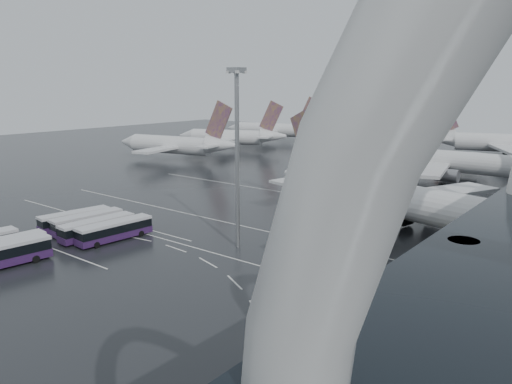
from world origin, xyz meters
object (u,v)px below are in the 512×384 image
Objects in this scene: bus_row_far_b at (1,248)px; bus_row_near_b at (87,222)px; gse_cart_belly_d at (508,258)px; jet_remote_mid at (233,137)px; bus_row_near_d at (115,230)px; airliner_gate_c at (511,144)px; floodlight_mast at (237,137)px; gse_cart_belly_c at (320,234)px; bus_row_near_c at (97,227)px; gse_cart_belly_a at (432,248)px; bus_row_near_a at (75,219)px; airliner_gate_b at (452,162)px; airliner_main at (403,202)px; jet_remote_west at (178,145)px; jet_remote_far at (275,130)px.

bus_row_near_b is at bearing 14.44° from bus_row_far_b.
jet_remote_mid is at bearing 148.01° from gse_cart_belly_d.
bus_row_near_b is 0.98× the size of bus_row_near_d.
bus_row_far_b is (-35.24, -154.69, -3.61)m from airliner_gate_c.
floodlight_mast is 11.73× the size of gse_cart_belly_c.
bus_row_near_c reaches higher than gse_cart_belly_a.
bus_row_near_a is at bearing -153.76° from gse_cart_belly_a.
airliner_gate_b is at bearing 89.62° from gse_cart_belly_c.
bus_row_far_b is (-39.97, -49.78, -3.44)m from airliner_main.
gse_cart_belly_c is at bearing -90.23° from airliner_gate_b.
airliner_main is 48.60m from bus_row_near_d.
jet_remote_west is 81.91m from bus_row_near_b.
jet_remote_mid is 3.36× the size of bus_row_near_b.
airliner_gate_b is 4.24× the size of bus_row_near_d.
airliner_main is at bearing -33.34° from bus_row_far_b.
jet_remote_west is at bearing 84.12° from jet_remote_far.
jet_remote_west is at bearing -165.06° from airliner_gate_b.
jet_remote_west is (-90.71, 32.27, 0.07)m from airliner_main.
bus_row_near_b is at bearing -159.22° from floodlight_mast.
jet_remote_west is 96.53m from bus_row_far_b.
airliner_gate_b is at bearing -15.94° from bus_row_near_b.
bus_row_near_a is at bearing 94.83° from bus_row_near_d.
gse_cart_belly_c is (-4.32, -116.95, -4.66)m from airliner_gate_c.
jet_remote_mid reaches higher than bus_row_near_b.
bus_row_near_a is at bearing -160.93° from floodlight_mast.
bus_row_far_b is at bearing 110.20° from jet_remote_west.
bus_row_far_b is (-31.37, -103.73, -3.11)m from airliner_gate_b.
jet_remote_mid reaches higher than gse_cart_belly_a.
jet_remote_mid is (-86.24, 11.29, 0.13)m from airliner_gate_b.
gse_cart_belly_d is (10.11, 2.30, -0.04)m from gse_cart_belly_a.
jet_remote_west is (-85.99, -72.65, -0.11)m from airliner_gate_c.
floodlight_mast reaches higher than jet_remote_far.
bus_row_near_b is at bearing 99.70° from jet_remote_far.
gse_cart_belly_a is at bearing -55.95° from bus_row_near_a.
floodlight_mast is 13.40× the size of gse_cart_belly_d.
gse_cart_belly_c reaches higher than gse_cart_belly_a.
bus_row_near_c is (61.68, -134.37, -3.41)m from jet_remote_far.
jet_remote_mid is 3.37× the size of bus_row_far_b.
floodlight_mast is (-11.96, -128.98, 11.89)m from airliner_gate_c.
bus_row_near_b is (-42.49, -33.86, -3.43)m from airliner_main.
jet_remote_far is at bearing -93.88° from jet_remote_west.
airliner_gate_b is 23.62× the size of gse_cart_belly_c.
jet_remote_mid is 112.12m from bus_row_near_b.
gse_cart_belly_c is at bearing -165.44° from gse_cart_belly_a.
airliner_gate_c is 142.14m from bus_row_near_d.
gse_cart_belly_c is (85.81, -77.27, -4.30)m from jet_remote_mid.
bus_row_far_b is at bearing -106.67° from airliner_gate_b.
bus_row_near_d is at bearing -81.57° from bus_row_near_a.
jet_remote_far reaches higher than gse_cart_belly_c.
bus_row_near_d is at bearing 100.29° from jet_remote_mid.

